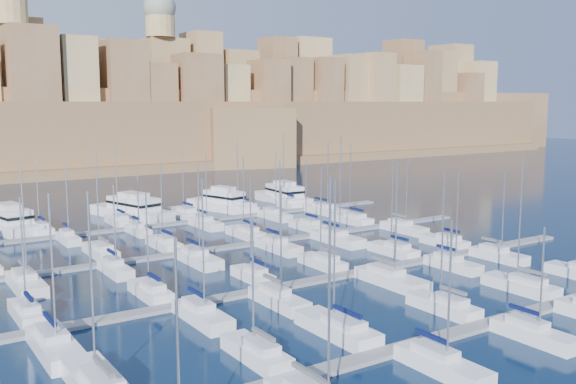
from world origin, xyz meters
TOP-DOWN VIEW (x-y plane):
  - ground at (0.00, 0.00)m, footprint 600.00×600.00m
  - pontoon_near at (0.00, -34.00)m, footprint 84.00×2.00m
  - pontoon_mid_near at (0.00, -12.00)m, footprint 84.00×2.00m
  - pontoon_mid_far at (0.00, 10.00)m, footprint 84.00×2.00m
  - pontoon_far at (0.00, 32.00)m, footprint 84.00×2.00m
  - sailboat_1 at (-22.82, -28.90)m, footprint 2.52×8.41m
  - sailboat_2 at (-13.45, -28.07)m, footprint 3.03×10.11m
  - sailboat_3 at (0.02, -28.81)m, footprint 2.58×8.60m
  - sailboat_4 at (13.16, -28.47)m, footprint 2.79×9.30m
  - sailboat_8 at (-11.45, -39.30)m, footprint 2.65×8.83m
  - sailboat_9 at (0.88, -39.05)m, footprint 2.49×8.31m
  - sailboat_12 at (-36.96, -7.04)m, footprint 2.44×8.13m
  - sailboat_13 at (-23.78, -6.95)m, footprint 2.50×8.32m
  - sailboat_14 at (-10.64, -7.34)m, footprint 2.25×7.52m
  - sailboat_15 at (0.34, -6.97)m, footprint 2.48×8.28m
  - sailboat_16 at (13.11, -6.84)m, footprint 2.56×8.54m
  - sailboat_17 at (23.49, -6.96)m, footprint 2.49×8.30m
  - sailboat_18 at (-36.86, -17.89)m, footprint 3.01×10.03m
  - sailboat_19 at (-22.43, -17.44)m, footprint 2.73×9.10m
  - sailboat_20 at (-13.25, -17.31)m, footprint 2.65×8.84m
  - sailboat_21 at (2.36, -18.10)m, footprint 3.13×10.45m
  - sailboat_22 at (14.13, -17.05)m, footprint 2.49×8.31m
  - sailboat_23 at (23.16, -17.17)m, footprint 2.57×8.56m
  - sailboat_25 at (-22.48, 15.56)m, footprint 2.81×9.36m
  - sailboat_26 at (-12.98, 15.26)m, footprint 2.62×8.75m
  - sailboat_27 at (1.18, 15.38)m, footprint 2.69×8.98m
  - sailboat_28 at (13.25, 14.99)m, footprint 2.46×8.20m
  - sailboat_29 at (23.50, 15.60)m, footprint 2.83×9.43m
  - sailboat_30 at (-34.86, 4.10)m, footprint 3.01×10.05m
  - sailboat_31 at (-23.87, 5.09)m, footprint 2.41×8.02m
  - sailboat_32 at (-12.69, 4.15)m, footprint 2.98×9.95m
  - sailboat_33 at (0.52, 4.50)m, footprint 2.77×9.23m
  - sailboat_34 at (11.11, 3.90)m, footprint 3.13×10.45m
  - sailboat_35 at (25.78, 4.50)m, footprint 2.77×9.23m
  - sailboat_37 at (-26.00, 37.47)m, footprint 2.75×9.17m
  - sailboat_38 at (-12.55, 37.22)m, footprint 2.60×8.66m
  - sailboat_39 at (0.65, 37.98)m, footprint 3.06×10.21m
  - sailboat_40 at (12.71, 38.19)m, footprint 3.19×10.64m
  - sailboat_41 at (23.31, 37.58)m, footprint 2.82×9.40m
  - sailboat_43 at (-24.03, 27.40)m, footprint 2.22×7.40m
  - sailboat_44 at (-12.57, 27.45)m, footprint 2.19×7.29m
  - sailboat_45 at (-0.54, 26.63)m, footprint 2.69×8.97m
  - sailboat_46 at (13.90, 26.83)m, footprint 2.57×8.56m
  - sailboat_47 at (25.17, 25.84)m, footprint 3.17×10.58m
  - motor_yacht_a at (-30.14, 41.76)m, footprint 8.43×17.86m
  - motor_yacht_b at (-8.06, 42.79)m, footprint 10.88×20.16m
  - motor_yacht_c at (10.21, 41.05)m, footprint 9.01×16.39m
  - motor_yacht_d at (25.50, 41.69)m, footprint 6.01×17.30m
  - fortified_city at (-0.19, 155.26)m, footprint 460.00×108.95m

SIDE VIEW (x-z plane):
  - ground at x=0.00m, z-range 0.00..0.00m
  - pontoon_near at x=0.00m, z-range 0.00..0.40m
  - pontoon_mid_near at x=0.00m, z-range 0.00..0.40m
  - pontoon_mid_far at x=0.00m, z-range 0.00..0.40m
  - pontoon_far at x=0.00m, z-range 0.00..0.40m
  - sailboat_44 at x=-12.57m, z-range -5.03..6.45m
  - sailboat_9 at x=0.88m, z-range -4.86..6.29m
  - sailboat_31 at x=-23.87m, z-range -5.24..6.67m
  - sailboat_28 at x=13.25m, z-range -5.21..6.64m
  - sailboat_17 at x=23.49m, z-range -5.20..6.64m
  - sailboat_13 at x=-23.78m, z-range -5.41..6.85m
  - sailboat_43 at x=-24.03m, z-range -5.64..7.09m
  - sailboat_14 at x=-10.64m, z-range -5.73..7.18m
  - sailboat_12 at x=-36.96m, z-range -5.69..7.14m
  - sailboat_1 at x=-22.82m, z-range -5.61..7.07m
  - sailboat_23 at x=23.16m, z-range -5.64..7.10m
  - sailboat_46 at x=13.90m, z-range -5.67..7.12m
  - sailboat_37 at x=-26.00m, z-range -5.54..7.00m
  - sailboat_8 at x=-11.45m, z-range -5.79..7.26m
  - sailboat_22 at x=14.13m, z-range -5.97..7.43m
  - sailboat_3 at x=0.02m, z-range -5.97..7.44m
  - sailboat_15 at x=0.34m, z-range -6.12..7.59m
  - sailboat_35 at x=25.78m, z-range -5.81..7.28m
  - sailboat_27 at x=1.18m, z-range -5.96..7.43m
  - sailboat_20 at x=-13.25m, z-range -6.06..7.53m
  - sailboat_26 at x=-12.98m, z-range -6.10..7.58m
  - sailboat_45 at x=-0.54m, z-range -6.15..7.63m
  - sailboat_16 at x=13.11m, z-range -6.29..7.77m
  - sailboat_33 at x=0.52m, z-range -6.17..7.65m
  - sailboat_38 at x=-12.55m, z-range -6.71..8.21m
  - sailboat_19 at x=-22.43m, z-range -6.68..8.19m
  - sailboat_32 at x=-12.69m, z-range -6.25..7.76m
  - sailboat_39 at x=0.65m, z-range -6.07..7.58m
  - sailboat_29 at x=23.50m, z-range -6.65..8.15m
  - sailboat_18 at x=-36.86m, z-range -6.56..8.08m
  - sailboat_25 at x=-22.48m, z-range -6.96..8.48m
  - sailboat_4 at x=13.16m, z-range -7.12..8.64m
  - sailboat_30 at x=-34.86m, z-range -6.79..8.32m
  - sailboat_2 at x=-13.45m, z-range -6.84..8.36m
  - sailboat_41 at x=23.31m, z-range -7.17..8.70m
  - sailboat_40 at x=12.71m, z-range -6.50..8.03m
  - sailboat_47 at x=25.17m, z-range -6.60..8.12m
  - sailboat_21 at x=2.36m, z-range -6.90..8.43m
  - sailboat_34 at x=11.11m, z-range -7.76..9.32m
  - motor_yacht_c at x=10.21m, z-range -0.90..4.35m
  - motor_yacht_a at x=-30.14m, z-range -0.90..4.35m
  - motor_yacht_d at x=25.50m, z-range -0.90..4.35m
  - motor_yacht_b at x=-8.06m, z-range -0.90..4.35m
  - fortified_city at x=-0.19m, z-range -15.02..44.50m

